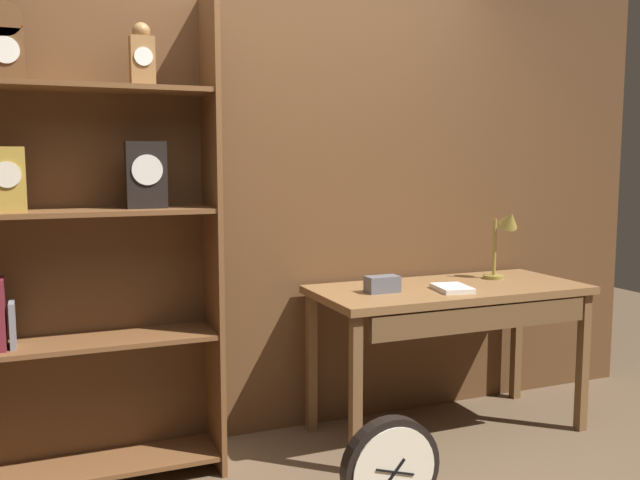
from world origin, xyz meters
name	(u,v)px	position (x,y,z in m)	size (l,w,h in m)	color
back_wood_panel	(271,191)	(0.00, 1.38, 1.30)	(4.80, 0.05, 2.60)	brown
bookshelf	(73,241)	(-1.00, 1.10, 1.11)	(1.19, 0.32, 2.21)	brown
workbench	(451,303)	(0.86, 0.97, 0.71)	(1.46, 0.65, 0.80)	brown
desk_lamp	(505,234)	(1.27, 1.06, 1.05)	(0.18, 0.19, 0.40)	olive
toolbox_small	(382,284)	(0.46, 0.97, 0.84)	(0.17, 0.09, 0.08)	#595960
open_repair_manual	(452,288)	(0.81, 0.88, 0.81)	(0.16, 0.22, 0.03)	silver
round_clock_large	(391,472)	(0.11, 0.22, 0.23)	(0.42, 0.11, 0.46)	black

